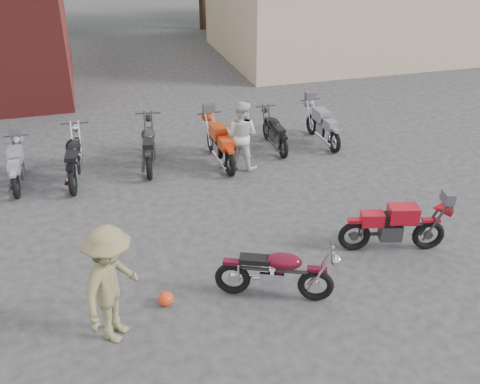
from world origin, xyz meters
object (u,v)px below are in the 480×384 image
object	(u,v)px
person_tan	(111,285)
row_bike_4	(220,142)
row_bike_1	(16,165)
helmet	(166,299)
sportbike	(395,224)
person_light	(242,135)
vintage_motorcycle	(277,270)
row_bike_6	(323,124)
row_bike_3	(149,143)
row_bike_2	(74,156)
row_bike_5	(275,130)

from	to	relation	value
person_tan	row_bike_4	size ratio (longest dim) A/B	0.94
row_bike_1	helmet	bearing A→B (deg)	-153.47
sportbike	person_tan	world-z (taller)	person_tan
person_light	row_bike_4	world-z (taller)	person_light
vintage_motorcycle	person_light	size ratio (longest dim) A/B	1.11
sportbike	row_bike_6	bearing A→B (deg)	95.34
sportbike	helmet	size ratio (longest dim) A/B	7.44
row_bike_1	row_bike_4	distance (m)	4.92
helmet	person_tan	distance (m)	1.30
person_tan	row_bike_3	size ratio (longest dim) A/B	0.93
row_bike_1	row_bike_2	size ratio (longest dim) A/B	0.85
row_bike_4	person_tan	bearing A→B (deg)	148.19
person_light	person_tan	size ratio (longest dim) A/B	0.90
person_tan	row_bike_4	world-z (taller)	person_tan
helmet	vintage_motorcycle	bearing A→B (deg)	-9.92
person_tan	row_bike_5	xyz separation A→B (m)	(4.80, 6.23, -0.45)
row_bike_2	sportbike	bearing A→B (deg)	-124.08
row_bike_2	row_bike_4	distance (m)	3.60
person_light	person_tan	xyz separation A→B (m)	(-3.59, -5.32, 0.10)
row_bike_1	person_light	bearing A→B (deg)	-95.42
row_bike_2	row_bike_5	world-z (taller)	row_bike_2
sportbike	row_bike_2	bearing A→B (deg)	154.85
helmet	row_bike_1	bearing A→B (deg)	116.18
sportbike	helmet	distance (m)	4.53
row_bike_2	row_bike_4	size ratio (longest dim) A/B	1.04
vintage_motorcycle	person_tan	world-z (taller)	person_tan
helmet	row_bike_2	distance (m)	5.45
row_bike_5	person_light	bearing A→B (deg)	127.27
sportbike	helmet	world-z (taller)	sportbike
person_tan	row_bike_6	world-z (taller)	person_tan
helmet	row_bike_3	world-z (taller)	row_bike_3
person_tan	row_bike_1	size ratio (longest dim) A/B	1.07
sportbike	person_light	distance (m)	4.76
sportbike	row_bike_3	world-z (taller)	row_bike_3
row_bike_1	row_bike_3	distance (m)	3.16
helmet	person_light	world-z (taller)	person_light
row_bike_5	row_bike_6	distance (m)	1.41
row_bike_1	row_bike_4	world-z (taller)	row_bike_4
row_bike_1	row_bike_6	xyz separation A→B (m)	(8.01, 0.36, 0.03)
person_light	row_bike_2	world-z (taller)	person_light
helmet	person_tan	size ratio (longest dim) A/B	0.14
helmet	row_bike_2	xyz separation A→B (m)	(-1.31, 5.26, 0.50)
row_bike_2	helmet	bearing A→B (deg)	-160.05
row_bike_4	person_light	bearing A→B (deg)	-131.42
person_light	row_bike_1	world-z (taller)	person_light
person_tan	row_bike_1	xyz separation A→B (m)	(-1.80, 5.86, -0.45)
row_bike_4	row_bike_6	bearing A→B (deg)	-83.38
row_bike_1	row_bike_4	bearing A→B (deg)	-91.67
sportbike	person_tan	distance (m)	5.41
row_bike_1	sportbike	bearing A→B (deg)	-124.53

